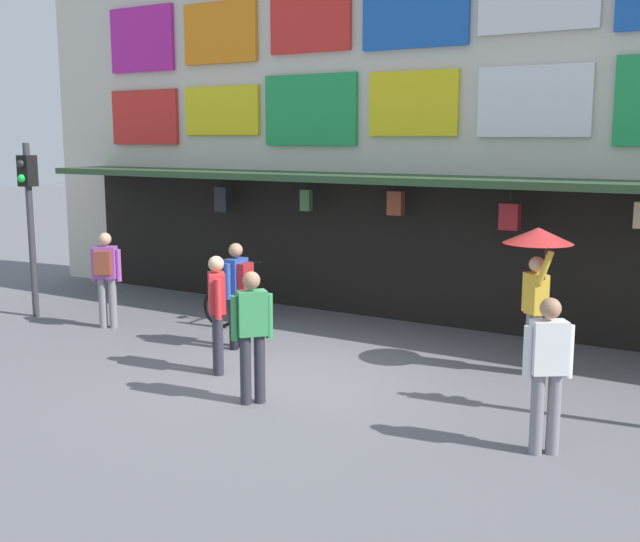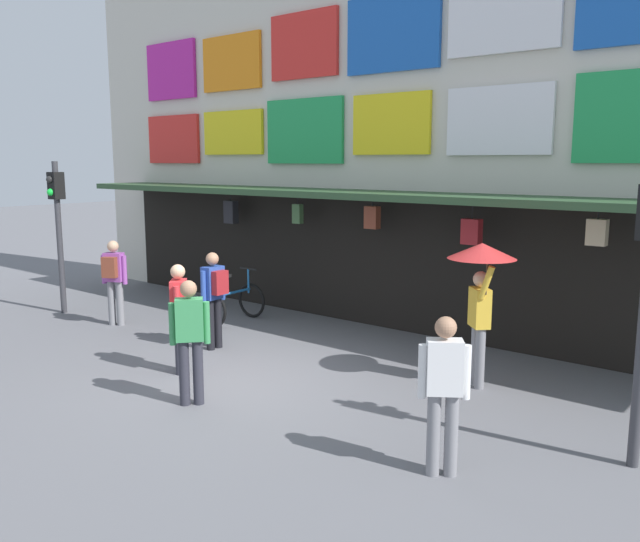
% 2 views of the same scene
% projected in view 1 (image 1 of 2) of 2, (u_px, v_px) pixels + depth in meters
% --- Properties ---
extents(ground_plane, '(80.00, 80.00, 0.00)m').
position_uv_depth(ground_plane, '(287.00, 378.00, 10.90)').
color(ground_plane, slate).
extents(shopfront, '(18.00, 2.60, 8.00)m').
position_uv_depth(shopfront, '(427.00, 100.00, 14.06)').
color(shopfront, beige).
rests_on(shopfront, ground).
extents(traffic_light_near, '(0.29, 0.33, 3.20)m').
position_uv_depth(traffic_light_near, '(29.00, 202.00, 14.27)').
color(traffic_light_near, '#38383D').
rests_on(traffic_light_near, ground).
extents(bicycle_parked, '(0.77, 1.19, 1.05)m').
position_uv_depth(bicycle_parked, '(238.00, 300.00, 14.20)').
color(bicycle_parked, black).
rests_on(bicycle_parked, ground).
extents(pedestrian_in_blue, '(0.40, 0.42, 1.68)m').
position_uv_depth(pedestrian_in_blue, '(252.00, 330.00, 9.70)').
color(pedestrian_in_blue, '#2D2D38').
rests_on(pedestrian_in_blue, ground).
extents(pedestrian_in_white, '(0.36, 0.53, 1.68)m').
position_uv_depth(pedestrian_in_white, '(238.00, 287.00, 12.25)').
color(pedestrian_in_white, black).
rests_on(pedestrian_in_white, ground).
extents(pedestrian_with_umbrella, '(0.96, 0.96, 2.08)m').
position_uv_depth(pedestrian_with_umbrella, '(537.00, 259.00, 10.80)').
color(pedestrian_with_umbrella, gray).
rests_on(pedestrian_with_umbrella, ground).
extents(pedestrian_in_green, '(0.41, 0.41, 1.68)m').
position_uv_depth(pedestrian_in_green, '(217.00, 308.00, 10.95)').
color(pedestrian_in_green, '#2D2D38').
rests_on(pedestrian_in_green, ground).
extents(pedestrian_in_purple, '(0.48, 0.46, 1.68)m').
position_uv_depth(pedestrian_in_purple, '(106.00, 273.00, 13.58)').
color(pedestrian_in_purple, gray).
rests_on(pedestrian_in_purple, ground).
extents(pedestrian_in_red, '(0.45, 0.39, 1.68)m').
position_uv_depth(pedestrian_in_red, '(548.00, 367.00, 8.12)').
color(pedestrian_in_red, gray).
rests_on(pedestrian_in_red, ground).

